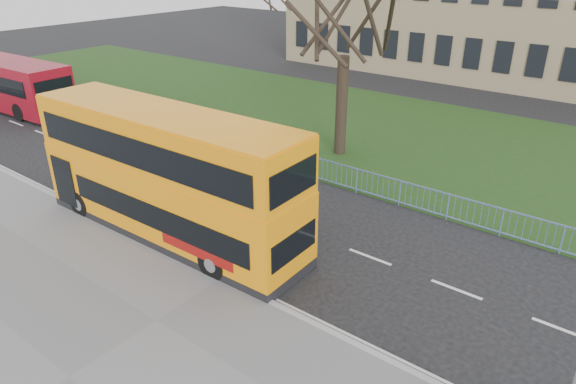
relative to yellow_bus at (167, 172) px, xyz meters
The scene contains 8 objects.
ground 4.27m from the yellow_bus, ahead, with size 120.00×120.00×0.00m, color black.
pavement 7.53m from the yellow_bus, 60.90° to the right, with size 80.00×10.50×0.12m, color slate.
kerb 4.33m from the yellow_bus, 16.67° to the right, with size 80.00×0.20×0.14m, color #9C9C9F.
grass_verge 15.40m from the yellow_bus, 76.80° to the left, with size 80.00×15.40×0.08m, color #1D3B15.
guard_railing 8.13m from the yellow_bus, 63.96° to the left, with size 40.00×0.12×1.10m, color #7594D0, non-canonical shape.
bare_tree 11.06m from the yellow_bus, 87.42° to the left, with size 8.05×8.05×11.50m, color black, non-canonical shape.
yellow_bus is the anchor object (origin of this frame).
red_bus 22.04m from the yellow_bus, 168.22° to the left, with size 12.01×3.24×3.14m.
Camera 1 is at (9.78, -10.83, 9.42)m, focal length 32.00 mm.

